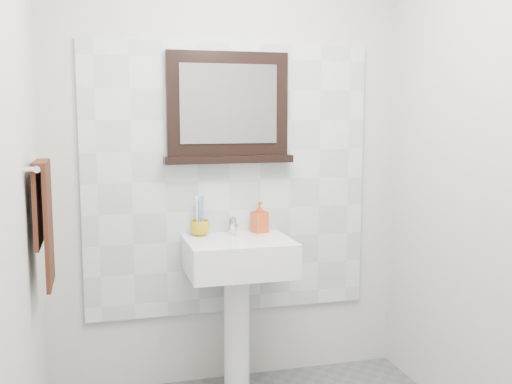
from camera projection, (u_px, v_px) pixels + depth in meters
back_wall at (229, 162)px, 3.33m from camera, size 2.00×0.01×2.50m
front_wall at (461, 243)px, 1.23m from camera, size 2.00×0.01×2.50m
left_wall at (10, 193)px, 2.02m from camera, size 0.01×2.20×2.50m
splashback at (229, 180)px, 3.33m from camera, size 1.60×0.02×1.50m
pedestal_sink at (238, 273)px, 3.19m from camera, size 0.55×0.44×0.96m
toothbrush_cup at (200, 228)px, 3.25m from camera, size 0.14×0.14×0.08m
toothbrushes at (200, 213)px, 3.24m from camera, size 0.05×0.04×0.21m
soap_dispenser at (259, 217)px, 3.33m from camera, size 0.10×0.10×0.17m
framed_mirror at (228, 110)px, 3.25m from camera, size 0.71×0.11×0.60m
towel_bar at (40, 165)px, 2.57m from camera, size 0.07×0.40×0.03m
hand_towel at (44, 214)px, 2.59m from camera, size 0.06×0.30×0.55m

